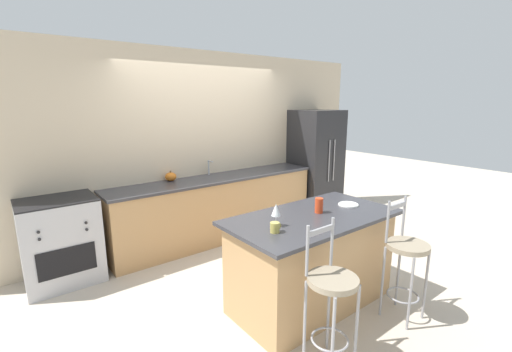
{
  "coord_description": "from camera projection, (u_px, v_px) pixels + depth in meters",
  "views": [
    {
      "loc": [
        -2.48,
        -3.8,
        2.01
      ],
      "look_at": [
        -0.05,
        -0.65,
        1.13
      ],
      "focal_mm": 24.0,
      "sensor_mm": 36.0,
      "label": 1
    }
  ],
  "objects": [
    {
      "name": "wall_back",
      "position": [
        205.0,
        146.0,
        5.07
      ],
      "size": [
        6.0,
        0.07,
        2.7
      ],
      "color": "beige",
      "rests_on": "ground_plane"
    },
    {
      "name": "oven_range",
      "position": [
        61.0,
        241.0,
        3.79
      ],
      "size": [
        0.77,
        0.63,
        0.97
      ],
      "color": "#B7B7BC",
      "rests_on": "ground_plane"
    },
    {
      "name": "bar_stool_near",
      "position": [
        331.0,
        294.0,
        2.54
      ],
      "size": [
        0.38,
        0.38,
        1.14
      ],
      "color": "#99999E",
      "rests_on": "ground_plane"
    },
    {
      "name": "kitchen_island",
      "position": [
        312.0,
        260.0,
        3.39
      ],
      "size": [
        1.71,
        0.9,
        0.93
      ],
      "color": "tan",
      "rests_on": "ground_plane"
    },
    {
      "name": "sink_faucet",
      "position": [
        209.0,
        166.0,
        5.04
      ],
      "size": [
        0.02,
        0.13,
        0.22
      ],
      "color": "#ADAFB5",
      "rests_on": "back_counter"
    },
    {
      "name": "wine_glass",
      "position": [
        276.0,
        210.0,
        2.98
      ],
      "size": [
        0.08,
        0.08,
        0.21
      ],
      "color": "white",
      "rests_on": "kitchen_island"
    },
    {
      "name": "dinner_plate",
      "position": [
        348.0,
        204.0,
        3.6
      ],
      "size": [
        0.21,
        0.21,
        0.02
      ],
      "color": "white",
      "rests_on": "kitchen_island"
    },
    {
      "name": "refrigerator",
      "position": [
        315.0,
        163.0,
        6.07
      ],
      "size": [
        0.78,
        0.73,
        1.85
      ],
      "color": "#232326",
      "rests_on": "ground_plane"
    },
    {
      "name": "back_counter",
      "position": [
        217.0,
        208.0,
        5.03
      ],
      "size": [
        3.16,
        0.64,
        0.93
      ],
      "color": "tan",
      "rests_on": "ground_plane"
    },
    {
      "name": "bar_stool_far",
      "position": [
        406.0,
        257.0,
        3.13
      ],
      "size": [
        0.38,
        0.38,
        1.14
      ],
      "color": "#99999E",
      "rests_on": "ground_plane"
    },
    {
      "name": "coffee_mug",
      "position": [
        275.0,
        227.0,
        2.86
      ],
      "size": [
        0.11,
        0.08,
        0.09
      ],
      "color": "#C1B251",
      "rests_on": "kitchen_island"
    },
    {
      "name": "ground_plane",
      "position": [
        231.0,
        245.0,
        4.85
      ],
      "size": [
        18.0,
        18.0,
        0.0
      ],
      "primitive_type": "plane",
      "color": "beige"
    },
    {
      "name": "pumpkin_decoration",
      "position": [
        171.0,
        177.0,
        4.68
      ],
      "size": [
        0.15,
        0.15,
        0.14
      ],
      "color": "orange",
      "rests_on": "back_counter"
    },
    {
      "name": "tumbler_cup",
      "position": [
        319.0,
        205.0,
        3.35
      ],
      "size": [
        0.08,
        0.08,
        0.15
      ],
      "color": "red",
      "rests_on": "kitchen_island"
    }
  ]
}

